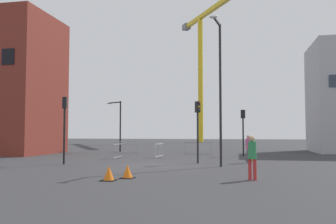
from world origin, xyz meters
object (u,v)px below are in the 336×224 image
at_px(traffic_light_crosswalk, 198,122).
at_px(traffic_light_far, 65,119).
at_px(construction_crane, 202,55).
at_px(traffic_cone_striped, 109,174).
at_px(pedestrian_waiting, 249,147).
at_px(traffic_cone_by_barrier, 128,172).
at_px(streetlamp_tall, 219,82).
at_px(traffic_cone_on_verge, 251,156).
at_px(streetlamp_short, 118,120).
at_px(pedestrian_walking, 252,154).
at_px(traffic_light_island, 243,125).

distance_m(traffic_light_crosswalk, traffic_light_far, 8.20).
bearing_deg(traffic_light_far, construction_crane, 84.96).
xyz_separation_m(construction_crane, traffic_cone_striped, (1.37, -50.72, -15.73)).
distance_m(pedestrian_waiting, traffic_cone_by_barrier, 10.12).
bearing_deg(traffic_light_far, traffic_cone_striped, -50.49).
bearing_deg(streetlamp_tall, traffic_cone_on_verge, 69.07).
bearing_deg(traffic_light_far, traffic_cone_on_verge, 23.36).
bearing_deg(pedestrian_waiting, traffic_cone_on_verge, 84.49).
bearing_deg(traffic_cone_on_verge, pedestrian_waiting, -95.51).
bearing_deg(traffic_cone_by_barrier, traffic_light_far, 136.27).
bearing_deg(pedestrian_waiting, streetlamp_tall, -118.71).
xyz_separation_m(construction_crane, pedestrian_waiting, (7.10, -41.21, -14.97)).
distance_m(traffic_cone_on_verge, traffic_cone_by_barrier, 11.68).
bearing_deg(streetlamp_short, pedestrian_walking, -56.90).
distance_m(pedestrian_walking, traffic_cone_striped, 5.86).
bearing_deg(traffic_light_far, traffic_cone_by_barrier, -43.73).
relative_size(construction_crane, traffic_cone_by_barrier, 40.60).
bearing_deg(traffic_cone_striped, construction_crane, 91.55).
bearing_deg(traffic_cone_by_barrier, traffic_cone_striped, -120.78).
xyz_separation_m(streetlamp_tall, traffic_cone_by_barrier, (-3.59, -5.67, -4.52)).
xyz_separation_m(streetlamp_short, traffic_light_island, (12.11, -3.90, -0.60)).
bearing_deg(pedestrian_waiting, traffic_cone_striped, -121.09).
xyz_separation_m(traffic_light_far, pedestrian_walking, (10.95, -5.14, -1.69)).
distance_m(construction_crane, traffic_cone_striped, 53.12).
bearing_deg(traffic_light_crosswalk, traffic_cone_by_barrier, -105.19).
bearing_deg(traffic_cone_by_barrier, traffic_cone_on_verge, 62.55).
relative_size(pedestrian_walking, traffic_cone_by_barrier, 3.09).
bearing_deg(streetlamp_tall, traffic_cone_striped, -122.14).
height_order(traffic_light_island, traffic_cone_by_barrier, traffic_light_island).
relative_size(pedestrian_waiting, traffic_cone_on_verge, 2.68).
relative_size(traffic_light_far, traffic_cone_striped, 6.86).
height_order(pedestrian_waiting, traffic_cone_striped, pedestrian_waiting).
bearing_deg(traffic_light_far, pedestrian_waiting, 15.74).
height_order(streetlamp_tall, pedestrian_walking, streetlamp_tall).
relative_size(construction_crane, streetlamp_short, 4.72).
xyz_separation_m(streetlamp_short, traffic_cone_by_barrier, (7.15, -19.28, -2.88)).
bearing_deg(traffic_cone_by_barrier, construction_crane, 92.16).
xyz_separation_m(traffic_light_far, traffic_cone_striped, (5.28, -6.40, -2.46)).
height_order(traffic_light_far, traffic_cone_by_barrier, traffic_light_far).
bearing_deg(pedestrian_waiting, traffic_light_island, 92.21).
bearing_deg(traffic_light_far, pedestrian_walking, -25.16).
distance_m(pedestrian_waiting, traffic_cone_striped, 11.12).
distance_m(construction_crane, streetlamp_tall, 45.92).
distance_m(traffic_light_island, traffic_cone_striped, 17.29).
bearing_deg(construction_crane, traffic_light_crosswalk, -84.59).
bearing_deg(traffic_light_island, construction_crane, 101.22).
bearing_deg(streetlamp_tall, pedestrian_waiting, 61.29).
distance_m(streetlamp_tall, traffic_light_far, 9.60).
distance_m(construction_crane, traffic_light_crosswalk, 44.36).
relative_size(traffic_cone_on_verge, traffic_cone_by_barrier, 1.13).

